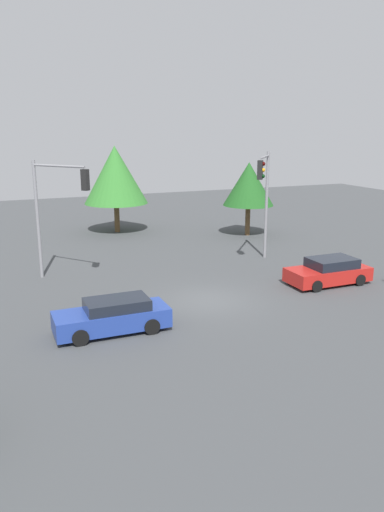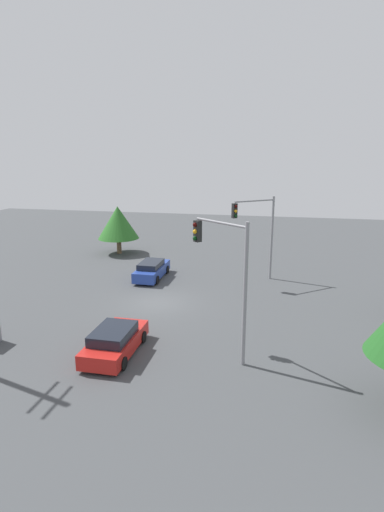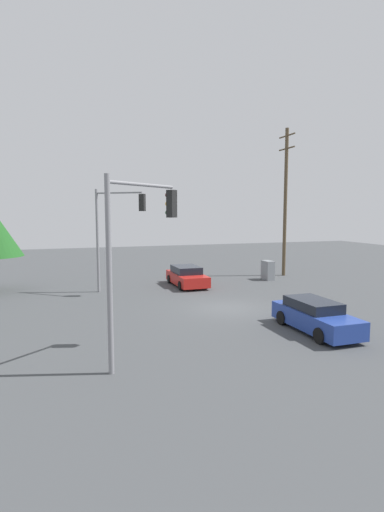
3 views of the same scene
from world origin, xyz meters
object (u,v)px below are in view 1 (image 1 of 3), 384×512
(sedan_red, at_px, (329,272))
(traffic_signal_cross, at_px, (264,189))
(sedan_blue, at_px, (113,316))
(traffic_signal_main, at_px, (56,200))

(sedan_red, distance_m, traffic_signal_cross, 6.52)
(sedan_red, height_order, traffic_signal_cross, traffic_signal_cross)
(traffic_signal_cross, bearing_deg, sedan_blue, -18.81)
(sedan_blue, distance_m, traffic_signal_cross, 13.76)
(sedan_red, relative_size, traffic_signal_cross, 0.66)
(sedan_red, bearing_deg, traffic_signal_main, 65.28)
(traffic_signal_main, bearing_deg, traffic_signal_cross, 46.86)
(sedan_blue, height_order, sedan_red, same)
(sedan_blue, bearing_deg, sedan_red, -80.70)
(sedan_red, bearing_deg, traffic_signal_cross, 11.45)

